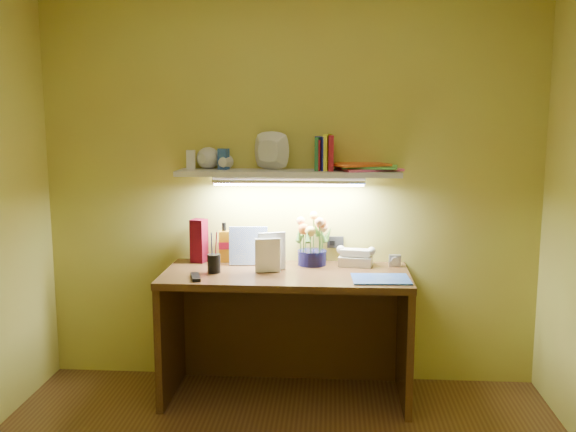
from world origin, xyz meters
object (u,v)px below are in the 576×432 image
object	(u,v)px
telephone	(356,256)
desk_clock	(395,261)
desk	(286,335)
flower_bouquet	(312,240)
whisky_bottle	(224,242)

from	to	relation	value
telephone	desk_clock	world-z (taller)	telephone
desk	desk_clock	bearing A→B (deg)	16.42
flower_bouquet	desk_clock	size ratio (longest dim) A/B	4.37
flower_bouquet	whisky_bottle	size ratio (longest dim) A/B	1.25
telephone	whisky_bottle	distance (m)	0.80
desk	telephone	distance (m)	0.62
desk_clock	whisky_bottle	distance (m)	1.03
desk_clock	flower_bouquet	bearing A→B (deg)	176.58
flower_bouquet	desk_clock	distance (m)	0.50
desk	whisky_bottle	size ratio (longest dim) A/B	5.80
flower_bouquet	telephone	world-z (taller)	flower_bouquet
telephone	desk_clock	size ratio (longest dim) A/B	2.78
telephone	flower_bouquet	bearing A→B (deg)	-170.92
desk	whisky_bottle	distance (m)	0.68
desk	telephone	world-z (taller)	telephone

